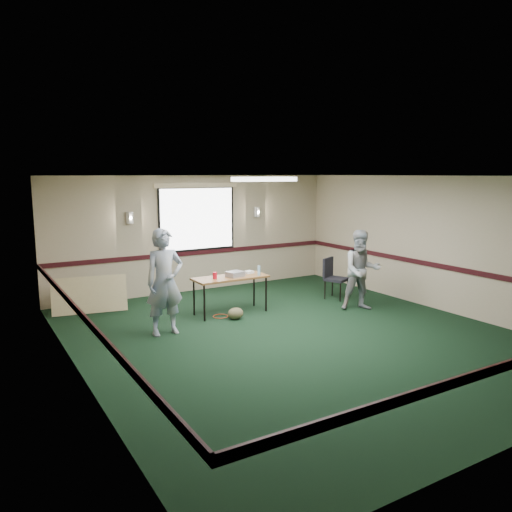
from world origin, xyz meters
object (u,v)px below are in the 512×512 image
conference_chair (333,275)px  projector (235,274)px  person_left (165,282)px  folding_table (230,279)px  person_right (361,270)px

conference_chair → projector: bearing=154.5°
conference_chair → person_left: person_left is taller
folding_table → person_right: size_ratio=0.91×
folding_table → person_left: person_left is taller
folding_table → person_left: 1.68m
projector → conference_chair: (2.44, -0.04, -0.27)m
conference_chair → person_right: (-0.12, -1.03, 0.29)m
conference_chair → person_left: size_ratio=0.49×
folding_table → projector: size_ratio=4.75×
conference_chair → person_left: (-4.09, -0.48, 0.39)m
folding_table → person_right: 2.65m
folding_table → person_left: size_ratio=0.81×
projector → conference_chair: 2.45m
person_left → projector: bearing=16.5°
projector → person_left: (-1.65, -0.52, 0.12)m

